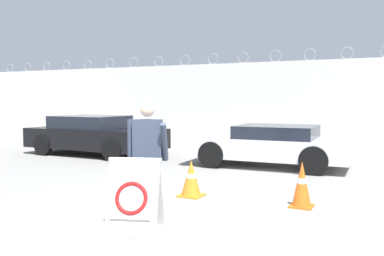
{
  "coord_description": "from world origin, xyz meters",
  "views": [
    {
      "loc": [
        3.19,
        -5.78,
        1.82
      ],
      "look_at": [
        -0.36,
        1.5,
        1.27
      ],
      "focal_mm": 40.0,
      "sensor_mm": 36.0,
      "label": 1
    }
  ],
  "objects_px": {
    "traffic_cone_far": "(302,184)",
    "parked_car_front_coupe": "(95,135)",
    "security_guard": "(148,152)",
    "traffic_cone_mid": "(191,179)",
    "parked_car_rear_sedan": "(270,145)",
    "barricade_sign": "(135,195)"
  },
  "relations": [
    {
      "from": "traffic_cone_far",
      "to": "barricade_sign",
      "type": "bearing_deg",
      "value": -126.94
    },
    {
      "from": "security_guard",
      "to": "traffic_cone_mid",
      "type": "xyz_separation_m",
      "value": [
        0.01,
        1.51,
        -0.66
      ]
    },
    {
      "from": "security_guard",
      "to": "traffic_cone_mid",
      "type": "height_order",
      "value": "security_guard"
    },
    {
      "from": "barricade_sign",
      "to": "security_guard",
      "type": "relative_size",
      "value": 0.57
    },
    {
      "from": "security_guard",
      "to": "parked_car_rear_sedan",
      "type": "height_order",
      "value": "security_guard"
    },
    {
      "from": "traffic_cone_far",
      "to": "parked_car_front_coupe",
      "type": "relative_size",
      "value": 0.17
    },
    {
      "from": "security_guard",
      "to": "traffic_cone_far",
      "type": "distance_m",
      "value": 2.66
    },
    {
      "from": "security_guard",
      "to": "traffic_cone_far",
      "type": "xyz_separation_m",
      "value": [
        2.04,
        1.6,
        -0.61
      ]
    },
    {
      "from": "parked_car_front_coupe",
      "to": "parked_car_rear_sedan",
      "type": "distance_m",
      "value": 5.84
    },
    {
      "from": "traffic_cone_mid",
      "to": "security_guard",
      "type": "bearing_deg",
      "value": -90.34
    },
    {
      "from": "barricade_sign",
      "to": "parked_car_rear_sedan",
      "type": "bearing_deg",
      "value": 70.87
    },
    {
      "from": "barricade_sign",
      "to": "security_guard",
      "type": "distance_m",
      "value": 0.94
    },
    {
      "from": "barricade_sign",
      "to": "parked_car_rear_sedan",
      "type": "relative_size",
      "value": 0.24
    },
    {
      "from": "barricade_sign",
      "to": "traffic_cone_far",
      "type": "xyz_separation_m",
      "value": [
        1.78,
        2.37,
        -0.12
      ]
    },
    {
      "from": "security_guard",
      "to": "traffic_cone_far",
      "type": "height_order",
      "value": "security_guard"
    },
    {
      "from": "parked_car_rear_sedan",
      "to": "traffic_cone_far",
      "type": "bearing_deg",
      "value": 110.8
    },
    {
      "from": "barricade_sign",
      "to": "parked_car_front_coupe",
      "type": "relative_size",
      "value": 0.22
    },
    {
      "from": "barricade_sign",
      "to": "security_guard",
      "type": "bearing_deg",
      "value": 90.63
    },
    {
      "from": "traffic_cone_far",
      "to": "parked_car_front_coupe",
      "type": "xyz_separation_m",
      "value": [
        -7.5,
        3.91,
        0.26
      ]
    },
    {
      "from": "parked_car_front_coupe",
      "to": "barricade_sign",
      "type": "bearing_deg",
      "value": -45.96
    },
    {
      "from": "traffic_cone_far",
      "to": "parked_car_rear_sedan",
      "type": "xyz_separation_m",
      "value": [
        -1.67,
        4.02,
        0.2
      ]
    },
    {
      "from": "traffic_cone_mid",
      "to": "parked_car_rear_sedan",
      "type": "xyz_separation_m",
      "value": [
        0.36,
        4.11,
        0.26
      ]
    }
  ]
}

